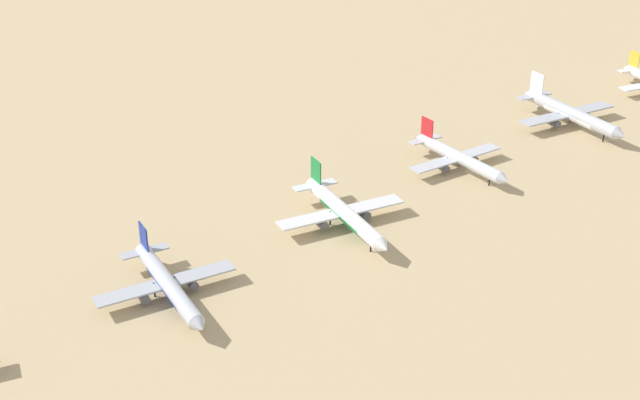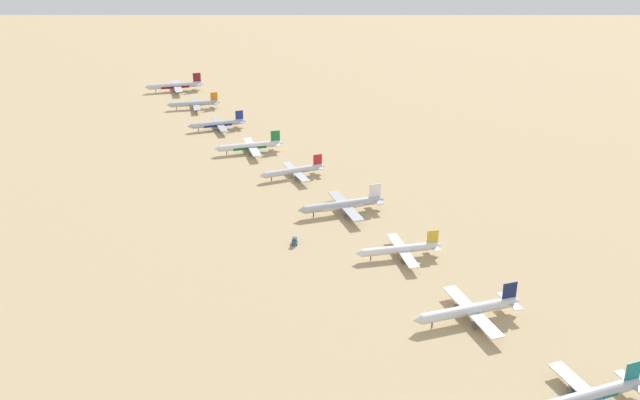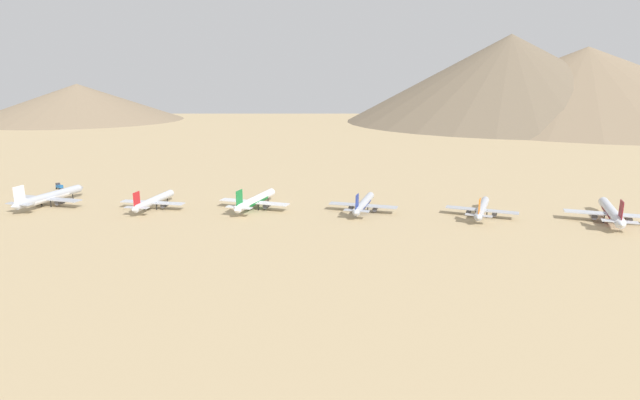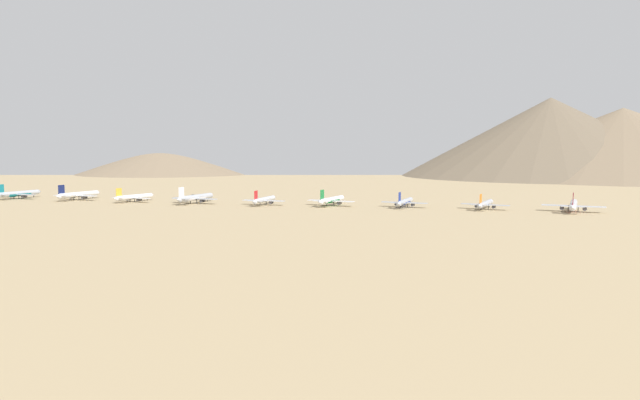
{
  "view_description": "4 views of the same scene",
  "coord_description": "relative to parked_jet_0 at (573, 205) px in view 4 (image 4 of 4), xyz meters",
  "views": [
    {
      "loc": [
        176.97,
        -186.62,
        118.21
      ],
      "look_at": [
        -1.77,
        -59.58,
        6.23
      ],
      "focal_mm": 47.93,
      "sensor_mm": 36.0,
      "label": 1
    },
    {
      "loc": [
        150.94,
        369.42,
        162.34
      ],
      "look_at": [
        -0.08,
        43.18,
        3.78
      ],
      "focal_mm": 39.48,
      "sensor_mm": 36.0,
      "label": 2
    },
    {
      "loc": [
        -248.91,
        -138.32,
        68.5
      ],
      "look_at": [
        5.45,
        -91.94,
        6.44
      ],
      "focal_mm": 28.67,
      "sensor_mm": 36.0,
      "label": 3
    },
    {
      "loc": [
        -418.31,
        -171.33,
        43.76
      ],
      "look_at": [
        9.45,
        -46.06,
        4.0
      ],
      "focal_mm": 31.15,
      "sensor_mm": 36.0,
      "label": 4
    }
  ],
  "objects": [
    {
      "name": "ground_plane",
      "position": [
        -11.76,
        234.53,
        -5.0
      ],
      "size": [
        2797.07,
        2797.07,
        0.0
      ],
      "primitive_type": "plane",
      "color": "tan"
    },
    {
      "name": "parked_jet_0",
      "position": [
        0.0,
        0.0,
        0.0
      ],
      "size": [
        52.0,
        42.52,
        15.03
      ],
      "color": "silver",
      "rests_on": "ground"
    },
    {
      "name": "parked_jet_5",
      "position": [
        -19.42,
        291.22,
        -0.1
      ],
      "size": [
        51.08,
        41.63,
        14.73
      ],
      "color": "#B2B7C1",
      "rests_on": "ground"
    },
    {
      "name": "desert_hill_1",
      "position": [
        504.89,
        638.71,
        24.44
      ],
      "size": [
        332.36,
        332.36,
        58.88
      ],
      "primitive_type": "cone",
      "color": "#847056",
      "rests_on": "ground"
    },
    {
      "name": "parked_jet_8",
      "position": [
        -24.28,
        468.26,
        -0.3
      ],
      "size": [
        49.0,
        39.86,
        14.12
      ],
      "color": "#B2B7C1",
      "rests_on": "ground"
    },
    {
      "name": "desert_hill_2",
      "position": [
        594.2,
        -45.69,
        61.87
      ],
      "size": [
        499.76,
        499.76,
        133.74
      ],
      "primitive_type": "cone",
      "color": "#70604C",
      "rests_on": "ground"
    },
    {
      "name": "parked_jet_1",
      "position": [
        -0.41,
        60.43,
        -0.75
      ],
      "size": [
        43.41,
        35.61,
        12.62
      ],
      "color": "#B2B7C1",
      "rests_on": "ground"
    },
    {
      "name": "parked_jet_4",
      "position": [
        -15.44,
        231.58,
        -0.75
      ],
      "size": [
        43.76,
        35.48,
        12.64
      ],
      "color": "silver",
      "rests_on": "ground"
    },
    {
      "name": "parked_jet_3",
      "position": [
        -6.05,
        177.81,
        -0.39
      ],
      "size": [
        47.92,
        39.17,
        13.85
      ],
      "color": "white",
      "rests_on": "ground"
    },
    {
      "name": "parked_jet_7",
      "position": [
        -19.46,
        407.24,
        -0.14
      ],
      "size": [
        50.06,
        40.81,
        14.44
      ],
      "color": "silver",
      "rests_on": "ground"
    },
    {
      "name": "parked_jet_6",
      "position": [
        -21.81,
        348.44,
        -0.72
      ],
      "size": [
        43.67,
        35.84,
        12.71
      ],
      "color": "white",
      "rests_on": "ground"
    },
    {
      "name": "parked_jet_2",
      "position": [
        -1.53,
        120.24,
        -0.74
      ],
      "size": [
        44.42,
        36.19,
        12.81
      ],
      "color": "#B2B7C1",
      "rests_on": "ground"
    },
    {
      "name": "desert_hill_3",
      "position": [
        594.82,
        -157.12,
        52.03
      ],
      "size": [
        559.8,
        559.8,
        114.06
      ],
      "primitive_type": "cone",
      "color": "#847056",
      "rests_on": "ground"
    },
    {
      "name": "service_truck",
      "position": [
        19.18,
        314.33,
        -2.92
      ],
      "size": [
        4.62,
        5.7,
        3.9
      ],
      "color": "#1E5999",
      "rests_on": "ground"
    }
  ]
}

